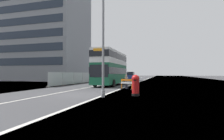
% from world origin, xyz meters
% --- Properties ---
extents(ground, '(140.00, 280.00, 0.10)m').
position_xyz_m(ground, '(0.56, 0.09, -0.05)').
color(ground, '#38383A').
extents(double_decker_bus, '(2.87, 10.61, 4.99)m').
position_xyz_m(double_decker_bus, '(-0.49, 11.85, 2.66)').
color(double_decker_bus, '#145638').
rests_on(double_decker_bus, ground).
extents(lamppost_foreground, '(0.29, 0.70, 8.75)m').
position_xyz_m(lamppost_foreground, '(2.61, -0.89, 4.14)').
color(lamppost_foreground, gray).
rests_on(lamppost_foreground, ground).
extents(red_pillar_postbox, '(0.64, 0.64, 1.68)m').
position_xyz_m(red_pillar_postbox, '(4.81, 0.67, 0.92)').
color(red_pillar_postbox, black).
rests_on(red_pillar_postbox, ground).
extents(roadworks_barrier, '(1.49, 0.82, 1.15)m').
position_xyz_m(roadworks_barrier, '(3.04, 6.02, 0.70)').
color(roadworks_barrier, orange).
rests_on(roadworks_barrier, ground).
extents(construction_site_fence, '(0.44, 13.80, 1.99)m').
position_xyz_m(construction_site_fence, '(-7.24, 12.83, 0.95)').
color(construction_site_fence, '#A8AAAD').
rests_on(construction_site_fence, ground).
extents(car_oncoming_near, '(1.91, 4.27, 2.18)m').
position_xyz_m(car_oncoming_near, '(-0.80, 30.63, 1.02)').
color(car_oncoming_near, navy).
rests_on(car_oncoming_near, ground).
extents(car_receding_mid, '(2.06, 4.12, 2.35)m').
position_xyz_m(car_receding_mid, '(-5.09, 38.29, 1.09)').
color(car_receding_mid, silver).
rests_on(car_receding_mid, ground).
extents(bare_tree_far_verge_near, '(2.73, 2.50, 4.67)m').
position_xyz_m(bare_tree_far_verge_near, '(-16.28, 44.06, 2.15)').
color(bare_tree_far_verge_near, '#4C3D2D').
rests_on(bare_tree_far_verge_near, ground).
extents(bare_tree_far_verge_mid, '(1.70, 2.59, 4.46)m').
position_xyz_m(bare_tree_far_verge_mid, '(-16.60, 47.58, 2.19)').
color(bare_tree_far_verge_mid, '#4C3D2D').
rests_on(bare_tree_far_verge_mid, ground).
extents(pedestrian_at_kerb, '(0.34, 0.34, 1.64)m').
position_xyz_m(pedestrian_at_kerb, '(2.87, 6.70, 0.82)').
color(pedestrian_at_kerb, '#2D3342').
rests_on(pedestrian_at_kerb, ground).
extents(backdrop_office_block, '(29.59, 13.25, 24.61)m').
position_xyz_m(backdrop_office_block, '(-27.14, 25.76, 12.31)').
color(backdrop_office_block, gray).
rests_on(backdrop_office_block, ground).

